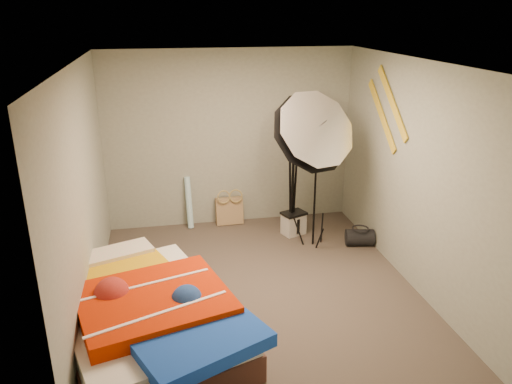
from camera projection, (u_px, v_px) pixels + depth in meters
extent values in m
plane|color=brown|center=(258.00, 289.00, 5.64)|extent=(4.00, 4.00, 0.00)
plane|color=silver|center=(258.00, 62.00, 4.78)|extent=(4.00, 4.00, 0.00)
plane|color=#949C8C|center=(230.00, 139.00, 7.05)|extent=(3.50, 0.00, 3.50)
plane|color=#949C8C|center=(316.00, 281.00, 3.37)|extent=(3.50, 0.00, 3.50)
plane|color=#949C8C|center=(83.00, 197.00, 4.89)|extent=(0.00, 4.00, 4.00)
plane|color=#949C8C|center=(412.00, 175.00, 5.53)|extent=(0.00, 4.00, 4.00)
cube|color=tan|center=(229.00, 211.00, 7.32)|extent=(0.40, 0.18, 0.41)
cylinder|color=#65C0D7|center=(189.00, 203.00, 7.15)|extent=(0.11, 0.22, 0.75)
cube|color=beige|center=(294.00, 224.00, 6.99)|extent=(0.35, 0.31, 0.30)
cylinder|color=black|center=(360.00, 237.00, 6.66)|extent=(0.40, 0.29, 0.22)
cube|color=gold|center=(392.00, 103.00, 5.84)|extent=(0.02, 0.91, 0.78)
cube|color=gold|center=(382.00, 115.00, 6.14)|extent=(0.02, 0.91, 0.78)
cube|color=#4D2B23|center=(146.00, 331.00, 4.69)|extent=(2.00, 2.38, 0.26)
cube|color=silver|center=(144.00, 311.00, 4.61)|extent=(1.94, 2.33, 0.18)
cube|color=gold|center=(114.00, 280.00, 4.87)|extent=(1.41, 1.33, 0.14)
cube|color=#BA2100|center=(154.00, 303.00, 4.46)|extent=(1.52, 1.38, 0.16)
cube|color=blue|center=(197.00, 337.00, 4.04)|extent=(1.26, 1.16, 0.12)
cube|color=#EAA3B1|center=(118.00, 256.00, 5.26)|extent=(0.78, 0.55, 0.14)
cylinder|color=black|center=(315.00, 185.00, 6.44)|extent=(0.03, 0.03, 1.68)
cube|color=black|center=(318.00, 126.00, 6.17)|extent=(0.07, 0.07, 0.10)
cone|color=white|center=(311.00, 134.00, 6.00)|extent=(1.19, 0.94, 1.23)
cylinder|color=black|center=(292.00, 197.00, 6.86)|extent=(0.05, 0.05, 1.11)
cube|color=black|center=(294.00, 154.00, 6.65)|extent=(0.08, 0.08, 0.11)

